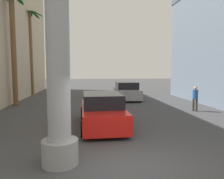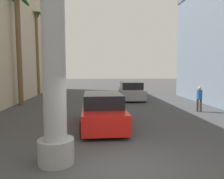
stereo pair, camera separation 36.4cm
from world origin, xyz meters
TOP-DOWN VIEW (x-y plane):
  - ground_plane at (0.00, 10.00)m, footprint 92.77×92.77m
  - car_lead at (-0.36, 4.45)m, footprint 2.07×4.65m
  - car_far at (2.45, 13.42)m, footprint 2.17×4.49m
  - palm_tree_mid_left at (-6.23, 10.98)m, footprint 2.53×2.59m
  - palm_tree_far_left at (-6.64, 17.55)m, footprint 2.46×2.48m
  - pedestrian_mid_right at (5.79, 7.51)m, footprint 0.48×0.48m

SIDE VIEW (x-z plane):
  - ground_plane at x=0.00m, z-range 0.00..0.00m
  - car_far at x=2.45m, z-range -0.04..1.52m
  - car_lead at x=-0.36m, z-range -0.04..1.52m
  - pedestrian_mid_right at x=5.79m, z-range 0.13..1.72m
  - palm_tree_mid_left at x=-6.23m, z-range 0.73..8.80m
  - palm_tree_far_left at x=-6.64m, z-range 0.99..9.57m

